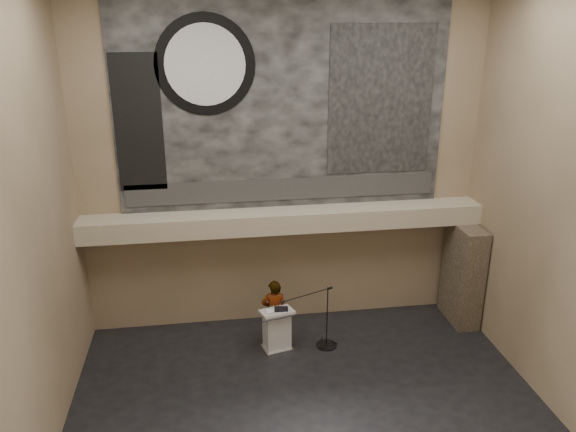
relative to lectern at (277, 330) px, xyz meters
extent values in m
plane|color=black|center=(0.39, -2.40, -0.55)|extent=(10.00, 10.00, 0.00)
cube|color=#796B4D|center=(0.39, 1.60, 3.70)|extent=(10.00, 0.02, 8.50)
cube|color=#796B4D|center=(0.39, -6.40, 3.70)|extent=(10.00, 0.02, 8.50)
cube|color=#796B4D|center=(-4.61, -2.40, 3.70)|extent=(0.02, 8.00, 8.50)
cube|color=#796B4D|center=(5.39, -2.40, 3.70)|extent=(0.02, 8.00, 8.50)
cube|color=tan|center=(0.39, 1.20, 2.40)|extent=(10.00, 0.80, 0.50)
cylinder|color=#B2893D|center=(-1.21, 1.15, 2.12)|extent=(0.04, 0.04, 0.06)
cylinder|color=#B2893D|center=(2.29, 1.15, 2.12)|extent=(0.04, 0.04, 0.06)
cube|color=black|center=(0.39, 1.57, 5.15)|extent=(8.00, 0.05, 5.00)
cube|color=#2A2A2A|center=(0.39, 1.53, 3.10)|extent=(7.76, 0.02, 0.55)
cylinder|color=black|center=(-1.41, 1.53, 6.15)|extent=(2.30, 0.02, 2.30)
cylinder|color=silver|center=(-1.41, 1.51, 6.15)|extent=(1.84, 0.02, 1.84)
cube|color=black|center=(2.79, 1.53, 5.25)|extent=(2.60, 0.02, 3.60)
cube|color=black|center=(-3.01, 1.53, 4.85)|extent=(1.10, 0.02, 3.20)
cube|color=#3D3225|center=(5.04, 0.75, 0.80)|extent=(0.60, 1.40, 2.70)
cube|color=silver|center=(0.00, 0.00, -0.51)|extent=(0.79, 0.67, 0.08)
cube|color=silver|center=(0.00, 0.00, 0.01)|extent=(0.68, 0.55, 0.96)
cube|color=silver|center=(0.00, -0.02, 0.52)|extent=(0.88, 0.71, 0.13)
cube|color=black|center=(0.11, -0.01, 0.56)|extent=(0.36, 0.30, 0.04)
cube|color=white|center=(-0.14, -0.06, 0.55)|extent=(0.22, 0.30, 0.00)
imported|color=silver|center=(-0.02, 0.34, 0.31)|extent=(0.64, 0.44, 1.72)
cylinder|color=black|center=(1.24, -0.01, -0.54)|extent=(0.52, 0.52, 0.02)
cylinder|color=black|center=(1.24, -0.01, 0.26)|extent=(0.03, 0.03, 1.63)
cylinder|color=black|center=(0.65, -0.25, 1.03)|extent=(1.32, 0.56, 0.02)
camera|label=1|loc=(-1.49, -11.77, 7.31)|focal=35.00mm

